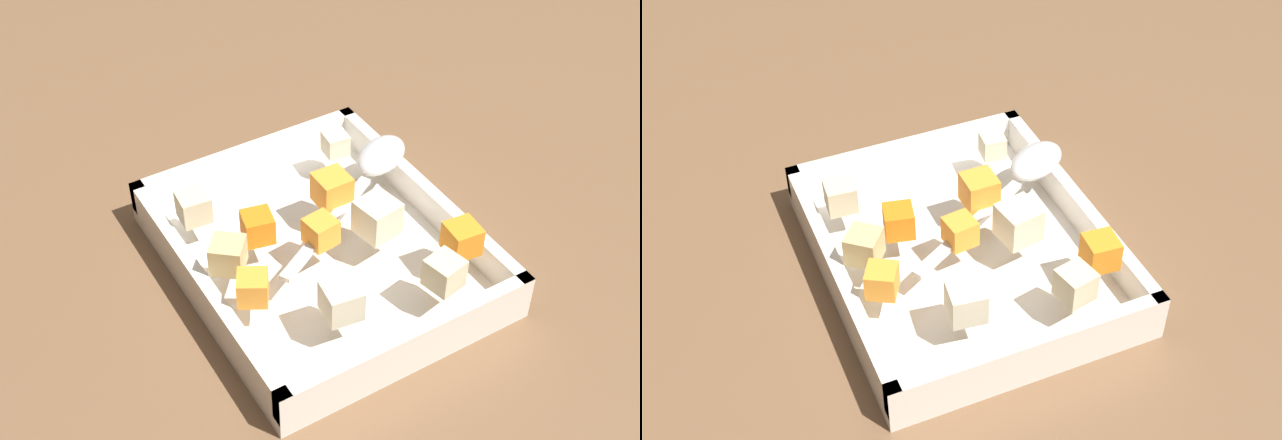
% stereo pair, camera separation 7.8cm
% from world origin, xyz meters
% --- Properties ---
extents(ground_plane, '(4.00, 4.00, 0.00)m').
position_xyz_m(ground_plane, '(0.00, 0.00, 0.00)').
color(ground_plane, brown).
extents(baking_dish, '(0.29, 0.24, 0.05)m').
position_xyz_m(baking_dish, '(0.02, -0.01, 0.01)').
color(baking_dish, white).
rests_on(baking_dish, ground_plane).
extents(carrot_chunk_heap_top, '(0.03, 0.03, 0.03)m').
position_xyz_m(carrot_chunk_heap_top, '(-0.03, 0.08, 0.06)').
color(carrot_chunk_heap_top, orange).
rests_on(carrot_chunk_heap_top, baking_dish).
extents(carrot_chunk_back_center, '(0.03, 0.03, 0.03)m').
position_xyz_m(carrot_chunk_back_center, '(0.03, 0.04, 0.06)').
color(carrot_chunk_back_center, orange).
rests_on(carrot_chunk_back_center, baking_dish).
extents(carrot_chunk_corner_nw, '(0.03, 0.03, 0.03)m').
position_xyz_m(carrot_chunk_corner_nw, '(-0.07, -0.10, 0.06)').
color(carrot_chunk_corner_nw, orange).
rests_on(carrot_chunk_corner_nw, baking_dish).
extents(carrot_chunk_far_right, '(0.03, 0.03, 0.02)m').
position_xyz_m(carrot_chunk_far_right, '(-0.00, -0.00, 0.06)').
color(carrot_chunk_far_right, orange).
rests_on(carrot_chunk_far_right, baking_dish).
extents(carrot_chunk_center, '(0.03, 0.03, 0.03)m').
position_xyz_m(carrot_chunk_center, '(0.04, -0.04, 0.06)').
color(carrot_chunk_center, orange).
rests_on(carrot_chunk_center, baking_dish).
extents(potato_chunk_corner_sw, '(0.03, 0.03, 0.03)m').
position_xyz_m(potato_chunk_corner_sw, '(0.08, 0.08, 0.06)').
color(potato_chunk_corner_sw, beige).
rests_on(potato_chunk_corner_sw, baking_dish).
extents(potato_chunk_rim_edge, '(0.03, 0.03, 0.03)m').
position_xyz_m(potato_chunk_rim_edge, '(-0.10, -0.06, 0.06)').
color(potato_chunk_rim_edge, beige).
rests_on(potato_chunk_rim_edge, baking_dish).
extents(potato_chunk_far_left, '(0.04, 0.04, 0.03)m').
position_xyz_m(potato_chunk_far_left, '(0.01, 0.08, 0.06)').
color(potato_chunk_far_left, tan).
rests_on(potato_chunk_far_left, baking_dish).
extents(potato_chunk_heap_side, '(0.04, 0.04, 0.03)m').
position_xyz_m(potato_chunk_heap_side, '(-0.01, -0.05, 0.06)').
color(potato_chunk_heap_side, beige).
rests_on(potato_chunk_heap_side, baking_dish).
extents(potato_chunk_near_spoon, '(0.02, 0.02, 0.02)m').
position_xyz_m(potato_chunk_near_spoon, '(0.10, -0.08, 0.06)').
color(potato_chunk_near_spoon, beige).
rests_on(potato_chunk_near_spoon, baking_dish).
extents(parsnip_chunk_under_handle, '(0.03, 0.03, 0.03)m').
position_xyz_m(parsnip_chunk_under_handle, '(-0.08, 0.03, 0.06)').
color(parsnip_chunk_under_handle, beige).
rests_on(parsnip_chunk_under_handle, baking_dish).
extents(serving_spoon, '(0.13, 0.20, 0.02)m').
position_xyz_m(serving_spoon, '(0.06, -0.09, 0.05)').
color(serving_spoon, silver).
rests_on(serving_spoon, baking_dish).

